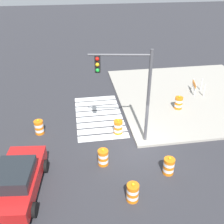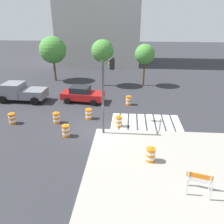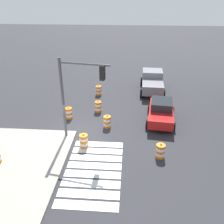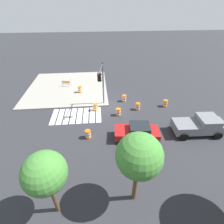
# 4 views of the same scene
# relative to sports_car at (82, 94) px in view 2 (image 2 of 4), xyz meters

# --- Properties ---
(ground_plane) EXTENTS (120.00, 120.00, 0.00)m
(ground_plane) POSITION_rel_sports_car_xyz_m (2.36, -6.24, -0.81)
(ground_plane) COLOR #2D2D33
(sidewalk_corner) EXTENTS (12.00, 12.00, 0.15)m
(sidewalk_corner) POSITION_rel_sports_car_xyz_m (8.36, -12.24, -0.74)
(sidewalk_corner) COLOR #9E998E
(sidewalk_corner) RESTS_ON ground
(crosswalk_stripes) EXTENTS (5.85, 3.20, 0.02)m
(crosswalk_stripes) POSITION_rel_sports_car_xyz_m (6.36, -4.44, -0.80)
(crosswalk_stripes) COLOR silver
(crosswalk_stripes) RESTS_ON ground
(sports_car) EXTENTS (4.48, 2.51, 1.63)m
(sports_car) POSITION_rel_sports_car_xyz_m (0.00, 0.00, 0.00)
(sports_car) COLOR red
(sports_car) RESTS_ON ground
(pickup_truck) EXTENTS (5.23, 2.51, 1.92)m
(pickup_truck) POSITION_rel_sports_car_xyz_m (-6.59, -0.23, 0.16)
(pickup_truck) COLOR slate
(pickup_truck) RESTS_ON ground
(traffic_barrel_near_corner) EXTENTS (0.56, 0.56, 1.02)m
(traffic_barrel_near_corner) POSITION_rel_sports_car_xyz_m (0.17, -7.29, -0.36)
(traffic_barrel_near_corner) COLOR orange
(traffic_barrel_near_corner) RESTS_ON ground
(traffic_barrel_crosswalk_end) EXTENTS (0.56, 0.56, 1.02)m
(traffic_barrel_crosswalk_end) POSITION_rel_sports_car_xyz_m (-1.22, -5.10, -0.36)
(traffic_barrel_crosswalk_end) COLOR orange
(traffic_barrel_crosswalk_end) RESTS_ON ground
(traffic_barrel_median_near) EXTENTS (0.56, 0.56, 1.02)m
(traffic_barrel_median_near) POSITION_rel_sports_car_xyz_m (1.36, -4.10, -0.36)
(traffic_barrel_median_near) COLOR orange
(traffic_barrel_median_near) RESTS_ON ground
(traffic_barrel_median_far) EXTENTS (0.56, 0.56, 1.02)m
(traffic_barrel_median_far) POSITION_rel_sports_car_xyz_m (4.07, -5.39, -0.36)
(traffic_barrel_median_far) COLOR orange
(traffic_barrel_median_far) RESTS_ON ground
(traffic_barrel_far_curb) EXTENTS (0.56, 0.56, 1.02)m
(traffic_barrel_far_curb) POSITION_rel_sports_car_xyz_m (4.83, -0.51, -0.36)
(traffic_barrel_far_curb) COLOR orange
(traffic_barrel_far_curb) RESTS_ON ground
(traffic_barrel_lane_center) EXTENTS (0.56, 0.56, 1.02)m
(traffic_barrel_lane_center) POSITION_rel_sports_car_xyz_m (-4.90, -5.51, -0.36)
(traffic_barrel_lane_center) COLOR orange
(traffic_barrel_lane_center) RESTS_ON ground
(traffic_barrel_on_sidewalk) EXTENTS (0.56, 0.56, 1.02)m
(traffic_barrel_on_sidewalk) POSITION_rel_sports_car_xyz_m (6.26, -10.21, -0.21)
(traffic_barrel_on_sidewalk) COLOR orange
(traffic_barrel_on_sidewalk) RESTS_ON sidewalk_corner
(construction_barricade) EXTENTS (1.39, 1.06, 1.00)m
(construction_barricade) POSITION_rel_sports_car_xyz_m (8.54, -12.58, -0.09)
(construction_barricade) COLOR silver
(construction_barricade) RESTS_ON sidewalk_corner
(traffic_light_pole) EXTENTS (0.76, 3.25, 5.50)m
(traffic_light_pole) POSITION_rel_sports_car_xyz_m (3.14, -5.71, 3.10)
(traffic_light_pole) COLOR #4C4C51
(traffic_light_pole) RESTS_ON sidewalk_corner
(street_tree_streetside_near) EXTENTS (3.49, 3.49, 5.85)m
(street_tree_streetside_near) POSITION_rel_sports_car_xyz_m (-5.25, 7.75, 3.28)
(street_tree_streetside_near) COLOR brown
(street_tree_streetside_near) RESTS_ON ground
(street_tree_streetside_mid) EXTENTS (2.42, 2.42, 5.16)m
(street_tree_streetside_mid) POSITION_rel_sports_car_xyz_m (6.63, 6.27, 3.11)
(street_tree_streetside_mid) COLOR brown
(street_tree_streetside_mid) RESTS_ON ground
(street_tree_streetside_far) EXTENTS (2.71, 2.71, 5.69)m
(street_tree_streetside_far) POSITION_rel_sports_car_xyz_m (1.51, 5.90, 3.49)
(street_tree_streetside_far) COLOR brown
(street_tree_streetside_far) RESTS_ON ground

